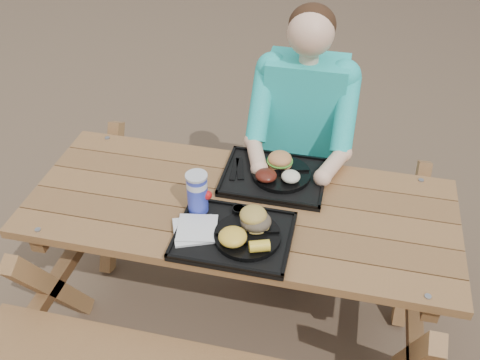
# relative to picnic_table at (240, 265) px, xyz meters

# --- Properties ---
(ground) EXTENTS (60.00, 60.00, 0.00)m
(ground) POSITION_rel_picnic_table_xyz_m (0.00, 0.00, -0.38)
(ground) COLOR #999999
(ground) RESTS_ON ground
(picnic_table) EXTENTS (1.80, 1.49, 0.75)m
(picnic_table) POSITION_rel_picnic_table_xyz_m (0.00, 0.00, 0.00)
(picnic_table) COLOR #999999
(picnic_table) RESTS_ON ground
(tray_near) EXTENTS (0.45, 0.35, 0.02)m
(tray_near) POSITION_rel_picnic_table_xyz_m (0.02, -0.20, 0.39)
(tray_near) COLOR black
(tray_near) RESTS_ON picnic_table
(tray_far) EXTENTS (0.45, 0.35, 0.02)m
(tray_far) POSITION_rel_picnic_table_xyz_m (0.11, 0.20, 0.39)
(tray_far) COLOR black
(tray_far) RESTS_ON picnic_table
(plate_near) EXTENTS (0.26, 0.26, 0.02)m
(plate_near) POSITION_rel_picnic_table_xyz_m (0.08, -0.21, 0.41)
(plate_near) COLOR black
(plate_near) RESTS_ON tray_near
(plate_far) EXTENTS (0.26, 0.26, 0.02)m
(plate_far) POSITION_rel_picnic_table_xyz_m (0.14, 0.21, 0.41)
(plate_far) COLOR black
(plate_far) RESTS_ON tray_far
(napkin_stack) EXTENTS (0.21, 0.21, 0.02)m
(napkin_stack) POSITION_rel_picnic_table_xyz_m (-0.13, -0.22, 0.40)
(napkin_stack) COLOR silver
(napkin_stack) RESTS_ON tray_near
(soda_cup) EXTENTS (0.08, 0.08, 0.17)m
(soda_cup) POSITION_rel_picnic_table_xyz_m (-0.15, -0.09, 0.48)
(soda_cup) COLOR #1727AE
(soda_cup) RESTS_ON tray_near
(condiment_bbq) EXTENTS (0.05, 0.05, 0.03)m
(condiment_bbq) POSITION_rel_picnic_table_xyz_m (0.01, -0.08, 0.41)
(condiment_bbq) COLOR #320506
(condiment_bbq) RESTS_ON tray_near
(condiment_mustard) EXTENTS (0.05, 0.05, 0.03)m
(condiment_mustard) POSITION_rel_picnic_table_xyz_m (0.07, -0.09, 0.41)
(condiment_mustard) COLOR yellow
(condiment_mustard) RESTS_ON tray_near
(sandwich) EXTENTS (0.11, 0.11, 0.12)m
(sandwich) POSITION_rel_picnic_table_xyz_m (0.10, -0.16, 0.47)
(sandwich) COLOR #BC9742
(sandwich) RESTS_ON plate_near
(mac_cheese) EXTENTS (0.11, 0.11, 0.05)m
(mac_cheese) POSITION_rel_picnic_table_xyz_m (0.03, -0.26, 0.44)
(mac_cheese) COLOR yellow
(mac_cheese) RESTS_ON plate_near
(corn_cob) EXTENTS (0.10, 0.10, 0.04)m
(corn_cob) POSITION_rel_picnic_table_xyz_m (0.14, -0.28, 0.44)
(corn_cob) COLOR yellow
(corn_cob) RESTS_ON plate_near
(cutlery_far) EXTENTS (0.07, 0.16, 0.01)m
(cutlery_far) POSITION_rel_picnic_table_xyz_m (-0.05, 0.21, 0.40)
(cutlery_far) COLOR black
(cutlery_far) RESTS_ON tray_far
(burger) EXTENTS (0.11, 0.11, 0.10)m
(burger) POSITION_rel_picnic_table_xyz_m (0.12, 0.26, 0.46)
(burger) COLOR #CB8047
(burger) RESTS_ON plate_far
(baked_beans) EXTENTS (0.09, 0.09, 0.04)m
(baked_beans) POSITION_rel_picnic_table_xyz_m (0.08, 0.14, 0.44)
(baked_beans) COLOR #551A11
(baked_beans) RESTS_ON plate_far
(potato_salad) EXTENTS (0.08, 0.08, 0.05)m
(potato_salad) POSITION_rel_picnic_table_xyz_m (0.19, 0.15, 0.44)
(potato_salad) COLOR #F1EACD
(potato_salad) RESTS_ON plate_far
(diner) EXTENTS (0.48, 0.84, 1.28)m
(diner) POSITION_rel_picnic_table_xyz_m (0.18, 0.62, 0.27)
(diner) COLOR #1AA0B6
(diner) RESTS_ON ground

